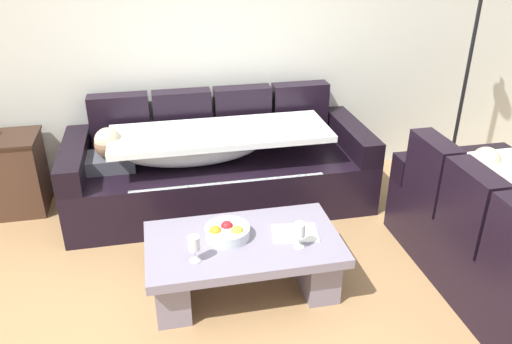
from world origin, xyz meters
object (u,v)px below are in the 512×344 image
Objects in this scene: fruit_bowl at (227,232)px; wine_glass_near_right at (300,231)px; coffee_table at (244,258)px; floor_lamp at (468,57)px; open_magazine at (295,233)px; wine_glass_near_left at (194,244)px; couch_along_wall at (215,167)px.

wine_glass_near_right is (0.41, -0.19, 0.08)m from fruit_bowl.
floor_lamp reaches higher than coffee_table.
coffee_table is 4.29× the size of open_magazine.
wine_glass_near_left is at bearing -151.15° from floor_lamp.
floor_lamp is at bearing 1.02° from couch_along_wall.
wine_glass_near_left reaches higher than fruit_bowl.
open_magazine is (0.35, -1.16, 0.06)m from couch_along_wall.
open_magazine is at bearing 83.64° from wine_glass_near_right.
couch_along_wall is 1.12m from fruit_bowl.
wine_glass_near_right reaches higher than coffee_table.
coffee_table is 0.62× the size of floor_lamp.
wine_glass_near_left is (-0.31, -0.16, 0.26)m from coffee_table.
wine_glass_near_left is at bearing -102.66° from couch_along_wall.
wine_glass_near_right reaches higher than fruit_bowl.
coffee_table is (0.02, -1.16, -0.09)m from couch_along_wall.
open_magazine is at bearing 13.36° from wine_glass_near_left.
coffee_table is at bearing -172.41° from open_magazine.
wine_glass_near_left is (-0.22, -0.20, 0.08)m from fruit_bowl.
fruit_bowl is 0.31m from wine_glass_near_left.
wine_glass_near_left is at bearing -137.43° from fruit_bowl.
wine_glass_near_right is at bearing 0.86° from wine_glass_near_left.
fruit_bowl is (-0.07, -1.11, 0.09)m from couch_along_wall.
floor_lamp is (2.14, 1.20, 0.88)m from coffee_table.
fruit_bowl is at bearing 154.44° from wine_glass_near_right.
fruit_bowl is (-0.09, 0.05, 0.18)m from coffee_table.
fruit_bowl is 1.00× the size of open_magazine.
fruit_bowl is 0.14× the size of floor_lamp.
coffee_table is 7.23× the size of wine_glass_near_right.
open_magazine is (0.02, 0.14, -0.11)m from wine_glass_near_right.
couch_along_wall is at bearing 86.20° from fruit_bowl.
open_magazine is at bearing -146.49° from floor_lamp.
couch_along_wall reaches higher than coffee_table.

